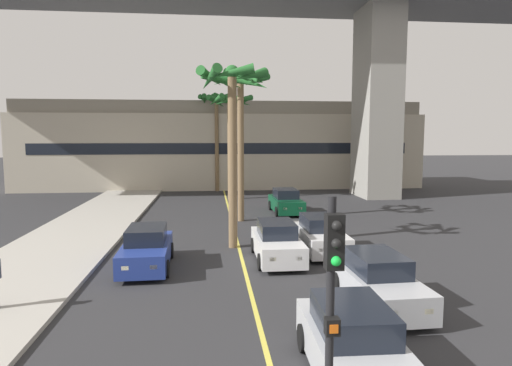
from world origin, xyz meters
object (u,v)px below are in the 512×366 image
palm_tree_far_median (240,96)px  car_queue_front (320,235)px  car_queue_third (147,249)px  traffic_light_median_near (332,303)px  palm_tree_near_median (230,113)px  car_queue_fifth (378,282)px  car_queue_second (277,243)px  car_queue_sixth (286,202)px  palm_tree_mid_median (217,110)px  car_queue_fourth (354,346)px  palm_tree_farthest_median (232,103)px

palm_tree_far_median → car_queue_front: bearing=-67.9°
car_queue_third → traffic_light_median_near: bearing=-69.5°
palm_tree_near_median → car_queue_fifth: bearing=-81.6°
car_queue_second → car_queue_third: 5.13m
car_queue_fifth → car_queue_sixth: 15.81m
car_queue_sixth → car_queue_front: bearing=-91.1°
palm_tree_near_median → palm_tree_mid_median: size_ratio=0.94×
car_queue_fourth → palm_tree_farthest_median: (-1.92, 11.07, 5.75)m
traffic_light_median_near → car_queue_third: bearing=110.5°
palm_tree_mid_median → palm_tree_far_median: palm_tree_mid_median is taller
traffic_light_median_near → palm_tree_mid_median: bearing=91.7°
car_queue_sixth → car_queue_third: bearing=-123.1°
car_queue_third → car_queue_sixth: same height
car_queue_fourth → car_queue_fifth: same height
car_queue_sixth → traffic_light_median_near: (-3.27, -22.23, 1.99)m
palm_tree_farthest_median → car_queue_fourth: bearing=-80.2°
traffic_light_median_near → palm_tree_farthest_median: 14.23m
car_queue_fourth → car_queue_sixth: size_ratio=1.00×
car_queue_fourth → car_queue_second: bearing=91.6°
car_queue_front → palm_tree_near_median: size_ratio=0.49×
car_queue_second → car_queue_third: (-5.11, -0.51, 0.00)m
palm_tree_near_median → palm_tree_far_median: 9.00m
palm_tree_near_median → palm_tree_farthest_median: size_ratio=1.03×
palm_tree_mid_median → palm_tree_farthest_median: (0.33, -20.47, -0.89)m
traffic_light_median_near → palm_tree_far_median: bearing=89.6°
car_queue_front → car_queue_second: (-2.07, -1.09, 0.00)m
car_queue_fourth → palm_tree_mid_median: 32.31m
car_queue_fourth → car_queue_fifth: 4.27m
car_queue_fifth → palm_tree_farthest_median: (-3.91, 7.29, 5.75)m
car_queue_front → car_queue_fifth: bearing=-88.4°
palm_tree_mid_median → traffic_light_median_near: bearing=-88.3°
car_queue_front → palm_tree_near_median: palm_tree_near_median is taller
car_queue_second → palm_tree_near_median: 18.41m
palm_tree_mid_median → palm_tree_far_median: 14.40m
palm_tree_farthest_median → palm_tree_mid_median: bearing=90.9°
car_queue_front → car_queue_fourth: bearing=-100.4°
car_queue_fifth → palm_tree_near_median: palm_tree_near_median is taller
car_queue_fifth → car_queue_sixth: same height
car_queue_fourth → car_queue_third: bearing=122.8°
car_queue_third → car_queue_fourth: (5.35, -8.31, 0.00)m
car_queue_front → palm_tree_far_median: 10.24m
car_queue_fourth → palm_tree_far_median: 18.43m
car_queue_second → palm_tree_mid_median: size_ratio=0.46×
car_queue_fifth → traffic_light_median_near: size_ratio=0.99×
car_queue_front → palm_tree_mid_median: (-4.07, 21.63, 6.64)m
palm_tree_mid_median → palm_tree_farthest_median: size_ratio=1.09×
car_queue_fourth → traffic_light_median_near: (-1.26, -2.64, 1.99)m
traffic_light_median_near → palm_tree_mid_median: palm_tree_mid_median is taller
palm_tree_farthest_median → palm_tree_near_median: bearing=87.7°
palm_tree_mid_median → palm_tree_far_median: bearing=-85.6°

